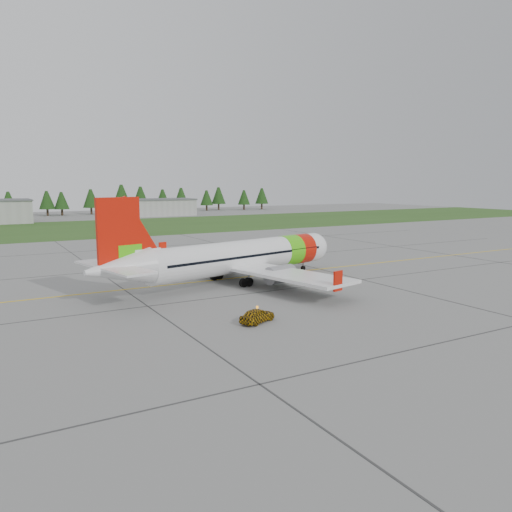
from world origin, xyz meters
TOP-DOWN VIEW (x-y plane):
  - ground at (0.00, 0.00)m, footprint 320.00×320.00m
  - aircraft at (-2.92, 5.84)m, footprint 31.47×29.52m
  - follow_me_car at (-9.05, -9.31)m, footprint 1.59×1.70m
  - grass_strip at (0.00, 82.00)m, footprint 320.00×50.00m
  - taxi_guideline at (0.00, 8.00)m, footprint 120.00×0.25m
  - hangar_east at (25.00, 118.00)m, footprint 24.00×12.00m
  - treeline at (0.00, 138.00)m, footprint 160.00×8.00m

SIDE VIEW (x-z plane):
  - ground at x=0.00m, z-range 0.00..0.00m
  - taxi_guideline at x=0.00m, z-range 0.00..0.02m
  - grass_strip at x=0.00m, z-range 0.00..0.03m
  - follow_me_car at x=-9.05m, z-range 0.00..3.35m
  - hangar_east at x=25.00m, z-range 0.00..5.20m
  - aircraft at x=-2.92m, z-range -2.04..7.61m
  - treeline at x=0.00m, z-range 0.00..10.00m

